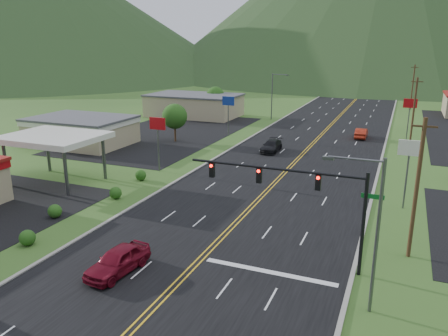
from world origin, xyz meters
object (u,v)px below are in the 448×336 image
at_px(car_red_far, 361,133).
at_px(car_red_near, 118,261).
at_px(streetlight_west, 274,93).
at_px(traffic_signal, 302,190).
at_px(streetlight_east, 372,226).
at_px(gas_canopy, 54,139).
at_px(car_dark_mid, 271,146).

bearing_deg(car_red_far, car_red_near, 78.18).
xyz_separation_m(streetlight_west, car_red_near, (7.43, -61.83, -4.33)).
relative_size(traffic_signal, streetlight_west, 1.46).
xyz_separation_m(streetlight_east, streetlight_west, (-22.86, 60.00, 0.00)).
xyz_separation_m(streetlight_west, car_red_far, (18.00, -11.73, -4.38)).
bearing_deg(streetlight_west, car_red_far, -33.09).
distance_m(gas_canopy, car_dark_mid, 28.66).
xyz_separation_m(gas_canopy, car_red_near, (17.75, -13.83, -4.02)).
height_order(streetlight_west, car_dark_mid, streetlight_west).
xyz_separation_m(streetlight_east, car_red_near, (-15.43, -1.83, -4.33)).
height_order(streetlight_east, car_red_near, streetlight_east).
height_order(traffic_signal, car_red_far, traffic_signal).
distance_m(car_dark_mid, car_red_far, 17.65).
bearing_deg(car_dark_mid, traffic_signal, -71.50).
xyz_separation_m(car_dark_mid, car_red_far, (10.70, 14.04, 0.02)).
relative_size(streetlight_east, streetlight_west, 1.00).
bearing_deg(traffic_signal, car_red_near, -151.50).
bearing_deg(gas_canopy, streetlight_east, -19.88).
bearing_deg(car_red_far, streetlight_east, 95.84).
bearing_deg(car_red_far, car_dark_mid, 52.77).
relative_size(gas_canopy, car_dark_mid, 1.88).
distance_m(traffic_signal, gas_canopy, 29.59).
relative_size(car_red_near, car_dark_mid, 0.94).
relative_size(traffic_signal, streetlight_east, 1.46).
bearing_deg(gas_canopy, car_dark_mid, 51.60).
bearing_deg(streetlight_east, traffic_signal, 139.61).
bearing_deg(streetlight_west, car_red_near, -83.15).
bearing_deg(car_red_near, traffic_signal, 35.18).
distance_m(streetlight_west, gas_canopy, 49.10).
bearing_deg(traffic_signal, streetlight_west, 107.97).
bearing_deg(streetlight_east, streetlight_west, 110.86).
xyz_separation_m(streetlight_west, gas_canopy, (-10.32, -48.00, -0.31)).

